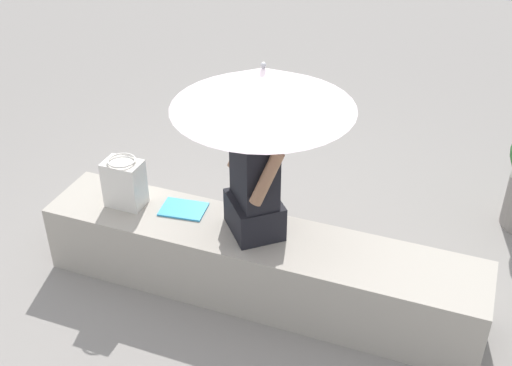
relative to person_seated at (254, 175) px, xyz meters
name	(u,v)px	position (x,y,z in m)	size (l,w,h in m)	color
ground_plane	(257,292)	(-0.04, 0.04, -0.85)	(14.00, 14.00, 0.00)	gray
stone_bench	(257,264)	(-0.04, 0.04, -0.62)	(2.72, 0.50, 0.46)	#A8A093
person_seated	(254,175)	(0.00, 0.00, 0.00)	(0.46, 0.49, 0.90)	black
parasol	(263,88)	(-0.06, 0.02, 0.56)	(1.00, 1.00, 1.09)	#B7B7BC
handbag_black	(124,183)	(0.86, 0.04, -0.23)	(0.24, 0.18, 0.33)	silver
magazine	(183,209)	(0.49, -0.03, -0.38)	(0.28, 0.20, 0.01)	#339ED1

